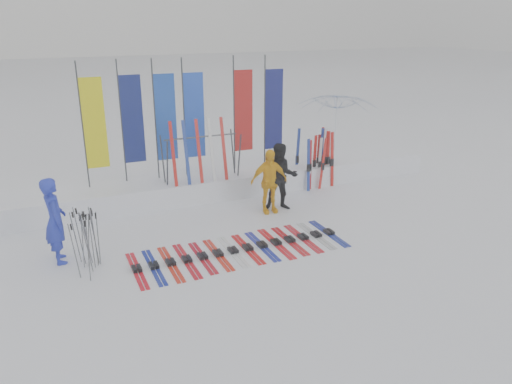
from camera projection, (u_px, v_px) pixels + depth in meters
name	position (u px, v px, depth m)	size (l,w,h in m)	color
ground	(278.00, 262.00, 10.29)	(120.00, 120.00, 0.00)	white
snow_bank	(207.00, 184.00, 14.16)	(14.00, 1.60, 0.60)	white
person_blue	(55.00, 221.00, 10.06)	(0.66, 0.43, 1.81)	#1F2EB7
person_black	(281.00, 177.00, 12.86)	(0.86, 0.67, 1.77)	black
person_yellow	(269.00, 181.00, 12.69)	(0.98, 0.41, 1.67)	yellow
tent_canopy	(336.00, 128.00, 17.00)	(2.63, 2.68, 2.42)	white
ski_row	(240.00, 249.00, 10.79)	(4.63, 1.69, 0.07)	red
pole_cluster	(87.00, 241.00, 9.87)	(0.58, 0.91, 1.26)	#595B60
feather_flags	(186.00, 116.00, 13.50)	(5.59, 0.21, 3.20)	#383A3F
ski_rack	(201.00, 151.00, 13.36)	(2.04, 0.80, 1.23)	#383A3F
upright_skis	(320.00, 159.00, 14.89)	(1.25, 1.16, 1.70)	red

